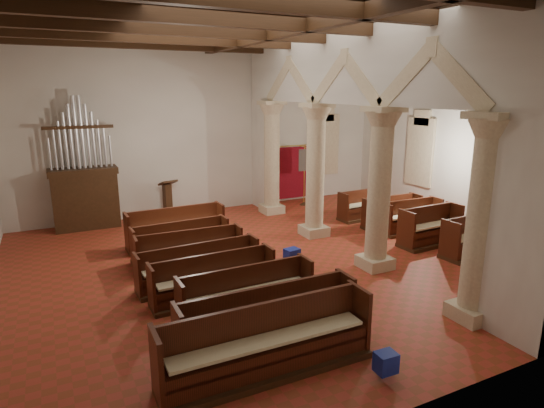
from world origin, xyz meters
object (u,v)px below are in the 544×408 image
Objects in this scene: lectern at (168,202)px; processional_banner at (304,185)px; pipe_organ at (84,187)px; nave_pew_0 at (268,352)px; aisle_pew_0 at (475,242)px.

processional_banner is at bearing -20.44° from lectern.
pipe_organ is 3.14× the size of lectern.
lectern is 9.85m from nave_pew_0.
pipe_organ is 2.04× the size of aisle_pew_0.
lectern reaches higher than nave_pew_0.
pipe_organ reaches higher than nave_pew_0.
aisle_pew_0 is (7.48, 2.37, -0.01)m from nave_pew_0.
processional_banner is 7.11m from aisle_pew_0.
nave_pew_0 is (-6.08, -9.33, -0.42)m from processional_banner.
lectern is 0.39× the size of nave_pew_0.
aisle_pew_0 is at bearing -63.18° from lectern.
aisle_pew_0 is at bearing -80.52° from processional_banner.
pipe_organ is 1.84× the size of processional_banner.
processional_banner is 0.67× the size of nave_pew_0.
lectern is at bearing 172.75° from processional_banner.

